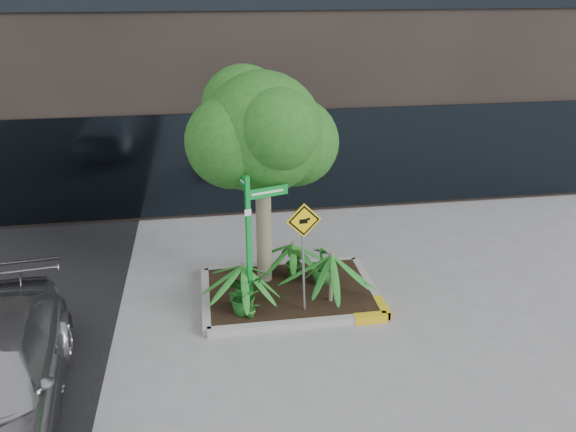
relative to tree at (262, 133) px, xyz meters
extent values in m
plane|color=gray|center=(0.22, -0.81, -3.12)|extent=(80.00, 80.00, 0.00)
cube|color=#9E9E99|center=(0.42, 0.59, -3.05)|extent=(3.20, 0.15, 0.15)
cube|color=#9E9E99|center=(0.42, -1.61, -3.05)|extent=(3.20, 0.15, 0.15)
cube|color=#9E9E99|center=(-1.18, -0.51, -3.05)|extent=(0.15, 2.20, 0.15)
cube|color=#9E9E99|center=(2.02, -0.51, -3.05)|extent=(0.15, 2.20, 0.15)
cube|color=gold|center=(1.72, -1.61, -3.05)|extent=(0.60, 0.17, 0.15)
cube|color=black|center=(0.42, -0.51, -3.00)|extent=(3.05, 2.05, 0.06)
cylinder|color=gray|center=(0.00, -0.02, -1.74)|extent=(0.29, 0.29, 2.76)
cylinder|color=gray|center=(0.09, -0.02, -0.73)|extent=(0.52, 0.15, 0.90)
sphere|color=#185419|center=(0.00, -0.02, 0.00)|extent=(2.21, 2.21, 2.21)
sphere|color=#185419|center=(0.65, 0.26, -0.27)|extent=(1.65, 1.65, 1.65)
sphere|color=#185419|center=(-0.55, -0.20, -0.09)|extent=(1.65, 1.65, 1.65)
sphere|color=#185419|center=(0.19, -0.57, 0.19)|extent=(1.47, 1.47, 1.47)
sphere|color=#185419|center=(-0.27, 0.44, 0.37)|extent=(1.56, 1.56, 1.56)
cylinder|color=gray|center=(1.12, -1.02, -2.47)|extent=(0.07, 0.07, 1.01)
cylinder|color=gray|center=(-0.48, -0.96, -2.53)|extent=(0.07, 0.07, 0.89)
cylinder|color=gray|center=(0.58, 0.06, -2.61)|extent=(0.07, 0.07, 0.72)
imported|color=#1A5D1C|center=(-0.51, -1.16, -2.60)|extent=(0.91, 0.91, 0.74)
imported|color=#1E6620|center=(1.10, -0.36, -2.57)|extent=(0.63, 0.63, 0.80)
imported|color=#2A6F22|center=(-0.40, -1.36, -2.68)|extent=(0.40, 0.40, 0.59)
imported|color=#27621C|center=(0.60, -0.09, -2.61)|extent=(0.55, 0.55, 0.72)
cube|color=#0E9C32|center=(-0.38, -1.11, -1.77)|extent=(0.10, 0.10, 2.70)
cube|color=#0E9C32|center=(-0.03, -1.00, -0.76)|extent=(0.73, 0.24, 0.17)
cube|color=#0E9C32|center=(-0.49, -0.76, -0.57)|extent=(0.24, 0.73, 0.17)
cube|color=white|center=(-0.03, -1.02, -0.76)|extent=(0.55, 0.17, 0.04)
cube|color=white|center=(-0.50, -0.76, -0.57)|extent=(0.17, 0.55, 0.04)
cube|color=white|center=(-0.38, -1.15, -1.05)|extent=(0.11, 0.04, 0.12)
cylinder|color=slate|center=(0.57, -1.13, -2.04)|extent=(0.07, 0.29, 1.85)
cube|color=yellow|center=(0.57, -1.15, -1.25)|extent=(0.62, 0.08, 0.62)
cube|color=black|center=(0.57, -1.17, -1.25)|extent=(0.55, 0.06, 0.56)
cube|color=yellow|center=(0.57, -1.17, -1.25)|extent=(0.47, 0.05, 0.47)
cube|color=black|center=(0.56, -1.17, -1.26)|extent=(0.15, 0.02, 0.08)
camera|label=1|loc=(-1.04, -9.78, 2.57)|focal=35.00mm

